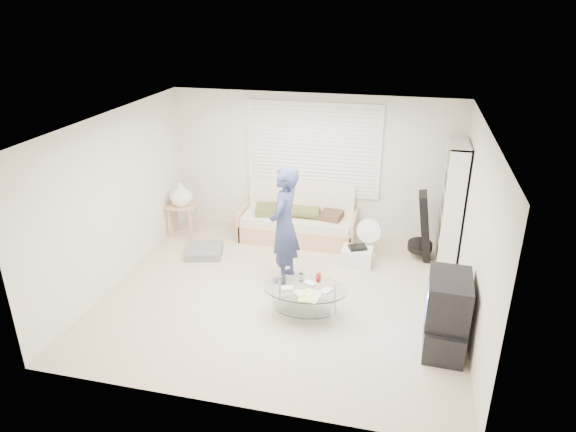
% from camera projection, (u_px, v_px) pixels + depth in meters
% --- Properties ---
extents(ground, '(5.00, 5.00, 0.00)m').
position_uv_depth(ground, '(282.00, 294.00, 7.40)').
color(ground, beige).
rests_on(ground, ground).
extents(room_shell, '(5.02, 4.52, 2.51)m').
position_uv_depth(room_shell, '(290.00, 177.00, 7.19)').
color(room_shell, silver).
rests_on(room_shell, ground).
extents(window_blinds, '(2.32, 0.08, 1.62)m').
position_uv_depth(window_blinds, '(313.00, 150.00, 8.76)').
color(window_blinds, silver).
rests_on(window_blinds, ground).
extents(futon_sofa, '(2.01, 0.81, 0.98)m').
position_uv_depth(futon_sofa, '(298.00, 222.00, 8.99)').
color(futon_sofa, tan).
rests_on(futon_sofa, ground).
extents(grey_floor_pillow, '(0.70, 0.70, 0.13)m').
position_uv_depth(grey_floor_pillow, '(204.00, 251.00, 8.53)').
color(grey_floor_pillow, slate).
rests_on(grey_floor_pillow, ground).
extents(side_table, '(0.50, 0.40, 0.99)m').
position_uv_depth(side_table, '(181.00, 196.00, 9.00)').
color(side_table, tan).
rests_on(side_table, ground).
extents(bookshelf, '(0.31, 0.82, 1.95)m').
position_uv_depth(bookshelf, '(452.00, 204.00, 8.02)').
color(bookshelf, white).
rests_on(bookshelf, ground).
extents(guitar_case, '(0.40, 0.41, 1.11)m').
position_uv_depth(guitar_case, '(424.00, 231.00, 8.25)').
color(guitar_case, black).
rests_on(guitar_case, ground).
extents(floor_fan, '(0.41, 0.27, 0.68)m').
position_uv_depth(floor_fan, '(369.00, 234.00, 8.34)').
color(floor_fan, white).
rests_on(floor_fan, ground).
extents(storage_bin, '(0.49, 0.35, 0.33)m').
position_uv_depth(storage_bin, '(357.00, 256.00, 8.16)').
color(storage_bin, white).
rests_on(storage_bin, ground).
extents(tv_unit, '(0.52, 0.90, 0.96)m').
position_uv_depth(tv_unit, '(446.00, 314.00, 6.13)').
color(tv_unit, black).
rests_on(tv_unit, ground).
extents(coffee_table, '(1.16, 0.77, 0.54)m').
position_uv_depth(coffee_table, '(305.00, 293.00, 6.79)').
color(coffee_table, silver).
rests_on(coffee_table, ground).
extents(standing_person, '(0.50, 0.69, 1.78)m').
position_uv_depth(standing_person, '(284.00, 226.00, 7.46)').
color(standing_person, navy).
rests_on(standing_person, ground).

